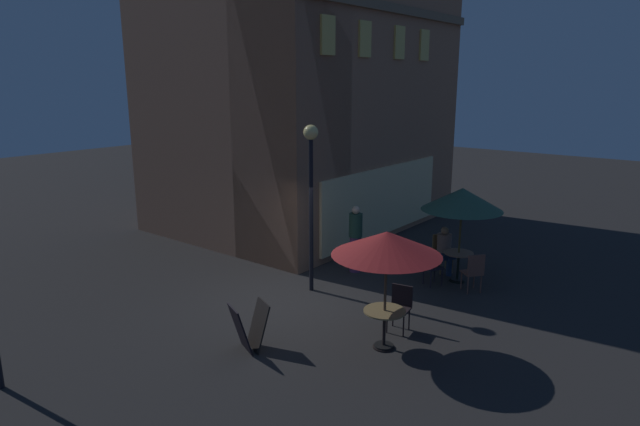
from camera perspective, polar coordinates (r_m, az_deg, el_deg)
name	(u,v)px	position (r m, az deg, el deg)	size (l,w,h in m)	color
ground_plane	(287,304)	(12.34, -3.50, -9.50)	(60.00, 60.00, 0.00)	#272525
cafe_building	(307,113)	(16.95, -1.41, 10.40)	(8.96, 7.15, 7.77)	#A26F51
street_lamp_near_corner	(311,174)	(12.34, -0.95, 4.14)	(0.34, 0.34, 3.91)	black
menu_sandwich_board	(249,327)	(10.29, -7.42, -11.74)	(0.81, 0.76, 0.88)	black
cafe_table_0	(458,260)	(13.91, 14.29, -4.84)	(0.71, 0.71, 0.74)	black
cafe_table_1	(384,320)	(10.30, 6.76, -11.04)	(0.78, 0.78, 0.75)	black
patio_umbrella_0	(462,199)	(13.51, 14.67, 1.38)	(1.95, 1.95, 2.36)	black
patio_umbrella_1	(387,244)	(9.78, 7.00, -3.24)	(1.99, 1.99, 2.26)	black
cafe_chair_0	(442,249)	(14.53, 12.64, -3.72)	(0.60, 0.60, 0.98)	brown
cafe_chair_1	(430,265)	(13.45, 11.47, -5.33)	(0.55, 0.55, 0.88)	black
cafe_chair_2	(474,270)	(13.24, 15.83, -5.74)	(0.58, 0.58, 0.96)	brown
cafe_chair_3	(400,304)	(11.06, 8.41, -9.37)	(0.50, 0.50, 0.91)	black
patron_seated_0	(445,247)	(14.38, 12.96, -3.49)	(0.51, 0.55, 1.21)	#1A2B46
patron_standing_1	(355,239)	(14.08, 3.73, -2.72)	(0.35, 0.35, 1.75)	#5D355E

